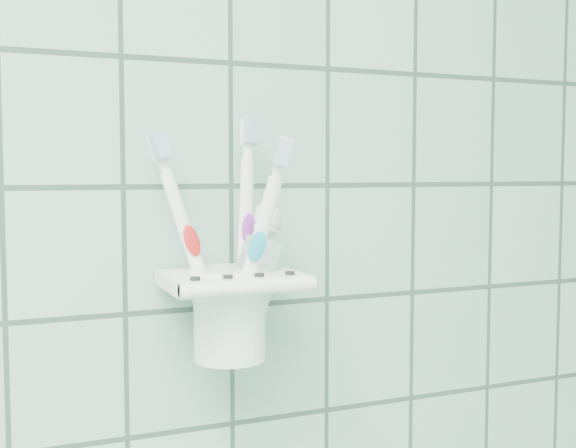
# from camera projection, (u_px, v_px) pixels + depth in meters

# --- Properties ---
(holder_bracket) EXTENTS (0.11, 0.10, 0.03)m
(holder_bracket) POSITION_uv_depth(u_px,v_px,m) (231.00, 282.00, 0.61)
(holder_bracket) COLOR white
(holder_bracket) RESTS_ON wall_back
(cup) EXTENTS (0.07, 0.07, 0.08)m
(cup) POSITION_uv_depth(u_px,v_px,m) (229.00, 309.00, 0.61)
(cup) COLOR white
(cup) RESTS_ON holder_bracket
(toothbrush_pink) EXTENTS (0.06, 0.04, 0.19)m
(toothbrush_pink) POSITION_uv_depth(u_px,v_px,m) (225.00, 238.00, 0.60)
(toothbrush_pink) COLOR white
(toothbrush_pink) RESTS_ON cup
(toothbrush_blue) EXTENTS (0.03, 0.03, 0.20)m
(toothbrush_blue) POSITION_uv_depth(u_px,v_px,m) (241.00, 232.00, 0.61)
(toothbrush_blue) COLOR white
(toothbrush_blue) RESTS_ON cup
(toothbrush_orange) EXTENTS (0.05, 0.05, 0.19)m
(toothbrush_orange) POSITION_uv_depth(u_px,v_px,m) (227.00, 241.00, 0.60)
(toothbrush_orange) COLOR white
(toothbrush_orange) RESTS_ON cup
(toothpaste_tube) EXTENTS (0.06, 0.03, 0.13)m
(toothpaste_tube) POSITION_uv_depth(u_px,v_px,m) (237.00, 266.00, 0.60)
(toothpaste_tube) COLOR silver
(toothpaste_tube) RESTS_ON cup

